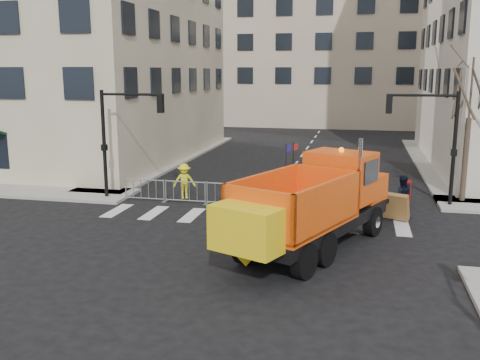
% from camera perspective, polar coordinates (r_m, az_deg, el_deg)
% --- Properties ---
extents(ground, '(120.00, 120.00, 0.00)m').
position_cam_1_polar(ground, '(18.09, -1.68, -8.81)').
color(ground, black).
rests_on(ground, ground).
extents(sidewalk_back, '(64.00, 5.00, 0.15)m').
position_cam_1_polar(sidewalk_back, '(26.03, 2.97, -2.28)').
color(sidewalk_back, gray).
rests_on(sidewalk_back, ground).
extents(building_far, '(30.00, 18.00, 24.00)m').
position_cam_1_polar(building_far, '(68.79, 9.53, 16.16)').
color(building_far, tan).
rests_on(building_far, ground).
extents(traffic_light_left, '(0.18, 0.18, 5.40)m').
position_cam_1_polar(traffic_light_left, '(27.11, -14.28, 3.58)').
color(traffic_light_left, black).
rests_on(traffic_light_left, ground).
extents(traffic_light_right, '(0.18, 0.18, 5.40)m').
position_cam_1_polar(traffic_light_right, '(26.51, 21.87, 2.93)').
color(traffic_light_right, black).
rests_on(traffic_light_right, ground).
extents(crowd_barriers, '(12.60, 0.60, 1.10)m').
position_cam_1_polar(crowd_barriers, '(25.19, 0.95, -1.62)').
color(crowd_barriers, '#9EA0A5').
rests_on(crowd_barriers, ground).
extents(street_tree, '(3.00, 3.00, 7.50)m').
position_cam_1_polar(street_tree, '(27.49, 23.16, 5.32)').
color(street_tree, '#382B21').
rests_on(street_tree, ground).
extents(plow_truck, '(6.51, 10.47, 3.97)m').
position_cam_1_polar(plow_truck, '(18.94, 7.72, -2.39)').
color(plow_truck, black).
rests_on(plow_truck, ground).
extents(cop_a, '(0.75, 0.58, 1.81)m').
position_cam_1_polar(cop_a, '(24.03, 11.71, -1.65)').
color(cop_a, black).
rests_on(cop_a, ground).
extents(cop_b, '(0.99, 0.81, 1.90)m').
position_cam_1_polar(cop_b, '(24.09, 16.85, -1.76)').
color(cop_b, black).
rests_on(cop_b, ground).
extents(cop_c, '(0.87, 1.02, 1.64)m').
position_cam_1_polar(cop_c, '(23.62, 12.89, -2.13)').
color(cop_c, black).
rests_on(cop_c, ground).
extents(worker, '(1.27, 1.02, 1.72)m').
position_cam_1_polar(worker, '(26.25, -5.97, -0.12)').
color(worker, yellow).
rests_on(worker, sidewalk_back).
extents(newspaper_box, '(0.51, 0.46, 1.10)m').
position_cam_1_polar(newspaper_box, '(26.33, 17.25, -1.24)').
color(newspaper_box, maroon).
rests_on(newspaper_box, sidewalk_back).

